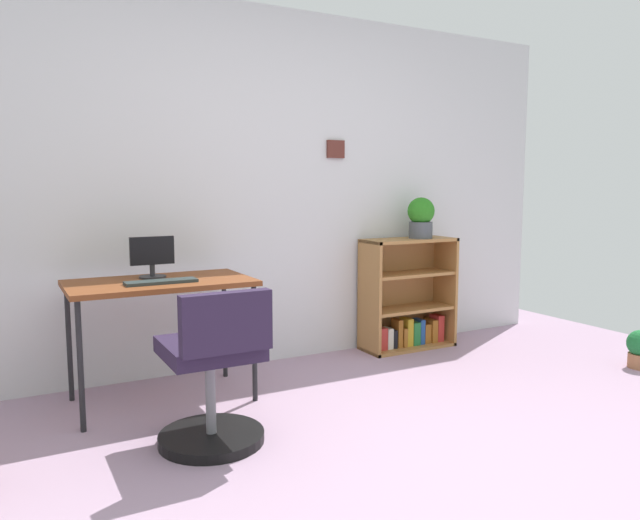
% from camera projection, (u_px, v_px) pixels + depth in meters
% --- Properties ---
extents(ground_plane, '(6.24, 6.24, 0.00)m').
position_uv_depth(ground_plane, '(454.00, 492.00, 2.48)').
color(ground_plane, '#A3869E').
extents(wall_back, '(5.20, 0.12, 2.49)m').
position_uv_depth(wall_back, '(253.00, 189.00, 4.20)').
color(wall_back, silver).
rests_on(wall_back, ground_plane).
extents(desk, '(1.03, 0.60, 0.72)m').
position_uv_depth(desk, '(160.00, 290.00, 3.46)').
color(desk, brown).
rests_on(desk, ground_plane).
extents(monitor, '(0.26, 0.16, 0.25)m').
position_uv_depth(monitor, '(152.00, 257.00, 3.53)').
color(monitor, '#262628').
rests_on(monitor, desk).
extents(keyboard, '(0.40, 0.12, 0.02)m').
position_uv_depth(keyboard, '(161.00, 282.00, 3.35)').
color(keyboard, '#26302F').
rests_on(keyboard, desk).
extents(office_chair, '(0.52, 0.55, 0.79)m').
position_uv_depth(office_chair, '(214.00, 377.00, 2.87)').
color(office_chair, black).
rests_on(office_chair, ground_plane).
extents(bookshelf_low, '(0.75, 0.30, 0.86)m').
position_uv_depth(bookshelf_low, '(406.00, 300.00, 4.70)').
color(bookshelf_low, '#A26E3A').
rests_on(bookshelf_low, ground_plane).
extents(potted_plant_on_shelf, '(0.21, 0.21, 0.32)m').
position_uv_depth(potted_plant_on_shelf, '(421.00, 217.00, 4.62)').
color(potted_plant_on_shelf, '#474C51').
rests_on(potted_plant_on_shelf, bookshelf_low).
extents(potted_plant_floor, '(0.19, 0.19, 0.27)m').
position_uv_depth(potted_plant_floor, '(640.00, 348.00, 4.17)').
color(potted_plant_floor, '#9E6642').
rests_on(potted_plant_floor, ground_plane).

